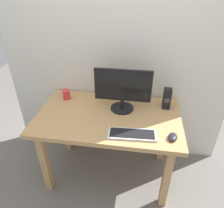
% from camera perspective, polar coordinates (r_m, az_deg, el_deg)
% --- Properties ---
extents(ground_plane, '(6.00, 6.00, 0.00)m').
position_cam_1_polar(ground_plane, '(2.45, -0.82, -17.74)').
color(ground_plane, slate).
extents(wall_back, '(2.35, 0.04, 3.00)m').
position_cam_1_polar(wall_back, '(2.05, 0.99, 21.59)').
color(wall_back, silver).
rests_on(wall_back, ground_plane).
extents(desk, '(1.31, 0.79, 0.76)m').
position_cam_1_polar(desk, '(2.00, -0.97, -5.37)').
color(desk, tan).
rests_on(desk, ground_plane).
extents(monitor, '(0.52, 0.22, 0.40)m').
position_cam_1_polar(monitor, '(1.92, 2.92, 4.05)').
color(monitor, black).
rests_on(monitor, desk).
extents(keyboard_primary, '(0.39, 0.17, 0.02)m').
position_cam_1_polar(keyboard_primary, '(1.71, 5.45, -8.15)').
color(keyboard_primary, silver).
rests_on(keyboard_primary, desk).
extents(mouse, '(0.09, 0.12, 0.04)m').
position_cam_1_polar(mouse, '(1.73, 16.10, -8.55)').
color(mouse, '#232328').
rests_on(mouse, desk).
extents(speaker_right, '(0.07, 0.08, 0.20)m').
position_cam_1_polar(speaker_right, '(2.05, 14.63, 1.46)').
color(speaker_right, black).
rests_on(speaker_right, desk).
extents(coffee_mug, '(0.07, 0.07, 0.10)m').
position_cam_1_polar(coffee_mug, '(2.21, -12.21, 2.52)').
color(coffee_mug, red).
rests_on(coffee_mug, desk).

